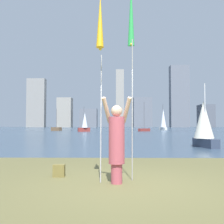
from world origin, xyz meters
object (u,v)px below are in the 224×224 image
Objects in this scene: sailboat_5 at (85,122)px; kite_flag_left at (100,26)px; sailboat_1 at (56,129)px; sailboat_6 at (204,124)px; sailboat_0 at (163,120)px; kite_flag_right at (131,18)px; sailboat_2 at (144,129)px; person at (117,140)px; bag at (59,171)px.

kite_flag_left is at bearing -82.86° from sailboat_5.
sailboat_1 is 41.20m from sailboat_6.
sailboat_5 is (6.16, -5.79, 1.28)m from sailboat_1.
sailboat_0 is 20.17m from sailboat_5.
kite_flag_left is at bearing -118.66° from sailboat_6.
sailboat_6 is (4.49, 8.83, -2.52)m from kite_flag_right.
sailboat_6 is (10.39, -31.92, -0.34)m from sailboat_5.
sailboat_2 is 1.23× the size of sailboat_5.
person reaches higher than bag.
bag is 10.72m from sailboat_6.
kite_flag_left is 41.79m from sailboat_5.
kite_flag_right is at bearing 71.53° from person.
kite_flag_left reaches higher than sailboat_6.
kite_flag_right is 41.23m from sailboat_5.
sailboat_1 is (-11.70, 47.07, -0.56)m from person.
kite_flag_left reaches higher than bag.
sailboat_0 is 11.43m from sailboat_2.
sailboat_1 is at bearing 169.33° from sailboat_2.
bag is at bearing 168.01° from person.
bag is (-1.75, 0.20, -3.68)m from kite_flag_right.
person is 1.75m from bag.
kite_flag_right is 0.89× the size of sailboat_2.
sailboat_2 is (5.33, 44.08, -3.07)m from kite_flag_left.
sailboat_0 reaches higher than sailboat_1.
person is 10.54m from sailboat_6.
sailboat_2 is at bearing 83.10° from kite_flag_left.
kite_flag_left is at bearing -136.04° from kite_flag_right.
sailboat_2 is at bearing -10.67° from sailboat_1.
kite_flag_left is 48.66m from sailboat_1.
sailboat_2 reaches higher than sailboat_5.
kite_flag_right is at bearing 43.96° from kite_flag_left.
bag is at bearing 173.59° from kite_flag_right.
sailboat_0 is 1.30× the size of sailboat_1.
sailboat_6 reaches higher than bag.
kite_flag_left is 0.87× the size of kite_flag_right.
sailboat_6 is at bearing -66.31° from sailboat_1.
kite_flag_right is 4.08m from bag.
sailboat_0 is at bearing 38.91° from sailboat_5.
sailboat_1 is (-12.06, 46.55, -3.47)m from kite_flag_right.
sailboat_0 is (11.54, 53.22, 2.13)m from bag.
bag is 40.79m from sailboat_5.
sailboat_6 is at bearing 77.93° from person.
person is 2.98m from kite_flag_right.
sailboat_0 is (10.14, 53.94, 1.35)m from person.
sailboat_1 reaches higher than person.
sailboat_2 is (4.98, 43.93, -0.60)m from person.
sailboat_0 reaches higher than kite_flag_right.
kite_flag_right reaches higher than sailboat_6.
sailboat_1 reaches higher than sailboat_5.
kite_flag_right reaches higher than sailboat_1.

